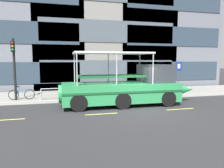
{
  "coord_description": "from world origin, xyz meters",
  "views": [
    {
      "loc": [
        -4.44,
        -11.39,
        2.86
      ],
      "look_at": [
        -1.1,
        2.26,
        1.3
      ],
      "focal_mm": 32.89,
      "sensor_mm": 36.0,
      "label": 1
    }
  ],
  "objects_px": {
    "traffic_light_pole": "(14,63)",
    "leaned_bicycle": "(22,94)",
    "parking_sign": "(178,72)",
    "duck_tour_boat": "(129,88)",
    "pedestrian_near_bow": "(151,81)"
  },
  "relations": [
    {
      "from": "parking_sign",
      "to": "leaned_bicycle",
      "type": "relative_size",
      "value": 1.52
    },
    {
      "from": "traffic_light_pole",
      "to": "pedestrian_near_bow",
      "type": "bearing_deg",
      "value": 3.42
    },
    {
      "from": "traffic_light_pole",
      "to": "parking_sign",
      "type": "bearing_deg",
      "value": 1.15
    },
    {
      "from": "leaned_bicycle",
      "to": "pedestrian_near_bow",
      "type": "xyz_separation_m",
      "value": [
        9.99,
        0.47,
        0.69
      ]
    },
    {
      "from": "parking_sign",
      "to": "duck_tour_boat",
      "type": "bearing_deg",
      "value": -153.31
    },
    {
      "from": "parking_sign",
      "to": "leaned_bicycle",
      "type": "distance_m",
      "value": 12.4
    },
    {
      "from": "duck_tour_boat",
      "to": "parking_sign",
      "type": "bearing_deg",
      "value": 26.69
    },
    {
      "from": "leaned_bicycle",
      "to": "parking_sign",
      "type": "bearing_deg",
      "value": 0.49
    },
    {
      "from": "leaned_bicycle",
      "to": "pedestrian_near_bow",
      "type": "distance_m",
      "value": 10.03
    },
    {
      "from": "parking_sign",
      "to": "duck_tour_boat",
      "type": "relative_size",
      "value": 0.28
    },
    {
      "from": "duck_tour_boat",
      "to": "pedestrian_near_bow",
      "type": "distance_m",
      "value": 4.21
    },
    {
      "from": "traffic_light_pole",
      "to": "leaned_bicycle",
      "type": "relative_size",
      "value": 2.42
    },
    {
      "from": "duck_tour_boat",
      "to": "pedestrian_near_bow",
      "type": "xyz_separation_m",
      "value": [
        2.94,
        3.01,
        0.13
      ]
    },
    {
      "from": "traffic_light_pole",
      "to": "leaned_bicycle",
      "type": "distance_m",
      "value": 2.21
    },
    {
      "from": "duck_tour_boat",
      "to": "leaned_bicycle",
      "type": "bearing_deg",
      "value": 160.16
    }
  ]
}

